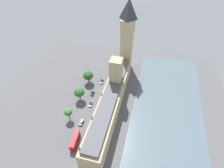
{
  "coord_description": "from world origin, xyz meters",
  "views": [
    {
      "loc": [
        -20.56,
        69.26,
        88.13
      ],
      "look_at": [
        1.0,
        -15.77,
        7.4
      ],
      "focal_mm": 28.93,
      "sensor_mm": 36.0,
      "label": 1
    }
  ],
  "objects_px": {
    "parliament_building": "(111,100)",
    "double_decker_bus_corner": "(75,140)",
    "plane_tree_near_tower": "(89,75)",
    "street_lamp_slot_12": "(78,96)",
    "clock_tower": "(127,36)",
    "pedestrian_leading": "(84,142)",
    "car_white_far_end": "(102,81)",
    "car_silver_under_trees": "(91,104)",
    "pedestrian_trailing": "(87,135)",
    "car_blue_midblock": "(93,93)",
    "street_lamp_slot_11": "(76,103)",
    "plane_tree_slot_10": "(88,76)",
    "plane_tree_by_river_gate": "(79,92)",
    "car_black_kerbside": "(81,122)",
    "plane_tree_opposite_hall": "(68,112)"
  },
  "relations": [
    {
      "from": "car_white_far_end",
      "to": "car_silver_under_trees",
      "type": "bearing_deg",
      "value": 85.91
    },
    {
      "from": "plane_tree_near_tower",
      "to": "plane_tree_opposite_hall",
      "type": "height_order",
      "value": "plane_tree_opposite_hall"
    },
    {
      "from": "car_white_far_end",
      "to": "car_black_kerbside",
      "type": "height_order",
      "value": "same"
    },
    {
      "from": "plane_tree_opposite_hall",
      "to": "double_decker_bus_corner",
      "type": "bearing_deg",
      "value": 124.24
    },
    {
      "from": "plane_tree_opposite_hall",
      "to": "car_silver_under_trees",
      "type": "bearing_deg",
      "value": -122.01
    },
    {
      "from": "clock_tower",
      "to": "pedestrian_leading",
      "type": "distance_m",
      "value": 75.26
    },
    {
      "from": "plane_tree_by_river_gate",
      "to": "street_lamp_slot_11",
      "type": "xyz_separation_m",
      "value": [
        -0.16,
        6.91,
        -2.54
      ]
    },
    {
      "from": "parliament_building",
      "to": "street_lamp_slot_11",
      "type": "relative_size",
      "value": 13.27
    },
    {
      "from": "parliament_building",
      "to": "street_lamp_slot_11",
      "type": "height_order",
      "value": "parliament_building"
    },
    {
      "from": "car_white_far_end",
      "to": "car_black_kerbside",
      "type": "relative_size",
      "value": 1.13
    },
    {
      "from": "car_white_far_end",
      "to": "plane_tree_by_river_gate",
      "type": "relative_size",
      "value": 0.5
    },
    {
      "from": "pedestrian_trailing",
      "to": "parliament_building",
      "type": "bearing_deg",
      "value": -131.19
    },
    {
      "from": "plane_tree_near_tower",
      "to": "street_lamp_slot_12",
      "type": "xyz_separation_m",
      "value": [
        0.4,
        19.66,
        -1.82
      ]
    },
    {
      "from": "clock_tower",
      "to": "pedestrian_leading",
      "type": "xyz_separation_m",
      "value": [
        8.37,
        69.73,
        -27.05
      ]
    },
    {
      "from": "car_blue_midblock",
      "to": "pedestrian_leading",
      "type": "bearing_deg",
      "value": -80.2
    },
    {
      "from": "car_white_far_end",
      "to": "street_lamp_slot_12",
      "type": "xyz_separation_m",
      "value": [
        8.98,
        21.47,
        3.52
      ]
    },
    {
      "from": "parliament_building",
      "to": "car_white_far_end",
      "type": "distance_m",
      "value": 26.63
    },
    {
      "from": "clock_tower",
      "to": "plane_tree_slot_10",
      "type": "relative_size",
      "value": 5.69
    },
    {
      "from": "plane_tree_near_tower",
      "to": "street_lamp_slot_12",
      "type": "relative_size",
      "value": 1.32
    },
    {
      "from": "car_blue_midblock",
      "to": "plane_tree_opposite_hall",
      "type": "distance_m",
      "value": 24.6
    },
    {
      "from": "parliament_building",
      "to": "car_black_kerbside",
      "type": "height_order",
      "value": "parliament_building"
    },
    {
      "from": "double_decker_bus_corner",
      "to": "plane_tree_by_river_gate",
      "type": "distance_m",
      "value": 31.61
    },
    {
      "from": "car_black_kerbside",
      "to": "street_lamp_slot_11",
      "type": "distance_m",
      "value": 13.32
    },
    {
      "from": "double_decker_bus_corner",
      "to": "plane_tree_by_river_gate",
      "type": "relative_size",
      "value": 1.12
    },
    {
      "from": "car_blue_midblock",
      "to": "pedestrian_leading",
      "type": "distance_m",
      "value": 36.18
    },
    {
      "from": "plane_tree_near_tower",
      "to": "plane_tree_slot_10",
      "type": "distance_m",
      "value": 1.0
    },
    {
      "from": "plane_tree_by_river_gate",
      "to": "car_black_kerbside",
      "type": "bearing_deg",
      "value": 113.42
    },
    {
      "from": "plane_tree_opposite_hall",
      "to": "plane_tree_by_river_gate",
      "type": "bearing_deg",
      "value": -90.77
    },
    {
      "from": "plane_tree_by_river_gate",
      "to": "plane_tree_opposite_hall",
      "type": "relative_size",
      "value": 1.12
    },
    {
      "from": "car_blue_midblock",
      "to": "double_decker_bus_corner",
      "type": "height_order",
      "value": "double_decker_bus_corner"
    },
    {
      "from": "car_blue_midblock",
      "to": "plane_tree_slot_10",
      "type": "bearing_deg",
      "value": 119.6
    },
    {
      "from": "car_silver_under_trees",
      "to": "pedestrian_trailing",
      "type": "distance_m",
      "value": 22.4
    },
    {
      "from": "clock_tower",
      "to": "street_lamp_slot_12",
      "type": "xyz_separation_m",
      "value": [
        22.25,
        42.63,
        -23.34
      ]
    },
    {
      "from": "pedestrian_leading",
      "to": "plane_tree_by_river_gate",
      "type": "xyz_separation_m",
      "value": [
        13.66,
        -28.62,
        5.93
      ]
    },
    {
      "from": "plane_tree_near_tower",
      "to": "parliament_building",
      "type": "bearing_deg",
      "value": 136.03
    },
    {
      "from": "parliament_building",
      "to": "double_decker_bus_corner",
      "type": "bearing_deg",
      "value": 65.76
    },
    {
      "from": "pedestrian_trailing",
      "to": "street_lamp_slot_11",
      "type": "relative_size",
      "value": 0.29
    },
    {
      "from": "car_white_far_end",
      "to": "plane_tree_slot_10",
      "type": "xyz_separation_m",
      "value": [
        9.08,
        2.68,
        5.48
      ]
    },
    {
      "from": "car_blue_midblock",
      "to": "plane_tree_by_river_gate",
      "type": "bearing_deg",
      "value": -134.46
    },
    {
      "from": "clock_tower",
      "to": "pedestrian_trailing",
      "type": "bearing_deg",
      "value": 82.46
    },
    {
      "from": "clock_tower",
      "to": "plane_tree_slot_10",
      "type": "xyz_separation_m",
      "value": [
        22.34,
        23.83,
        -21.38
      ]
    },
    {
      "from": "car_white_far_end",
      "to": "car_black_kerbside",
      "type": "xyz_separation_m",
      "value": [
        1.18,
        37.46,
        -0.0
      ]
    },
    {
      "from": "street_lamp_slot_12",
      "to": "plane_tree_by_river_gate",
      "type": "bearing_deg",
      "value": -98.13
    },
    {
      "from": "car_blue_midblock",
      "to": "plane_tree_near_tower",
      "type": "relative_size",
      "value": 0.55
    },
    {
      "from": "car_white_far_end",
      "to": "plane_tree_opposite_hall",
      "type": "relative_size",
      "value": 0.56
    },
    {
      "from": "car_blue_midblock",
      "to": "car_silver_under_trees",
      "type": "height_order",
      "value": "same"
    },
    {
      "from": "pedestrian_leading",
      "to": "plane_tree_slot_10",
      "type": "xyz_separation_m",
      "value": [
        13.97,
        -45.9,
        5.67
      ]
    },
    {
      "from": "plane_tree_by_river_gate",
      "to": "parliament_building",
      "type": "bearing_deg",
      "value": 173.55
    },
    {
      "from": "car_silver_under_trees",
      "to": "car_blue_midblock",
      "type": "bearing_deg",
      "value": -82.13
    },
    {
      "from": "plane_tree_near_tower",
      "to": "plane_tree_slot_10",
      "type": "xyz_separation_m",
      "value": [
        0.49,
        0.86,
        0.14
      ]
    }
  ]
}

